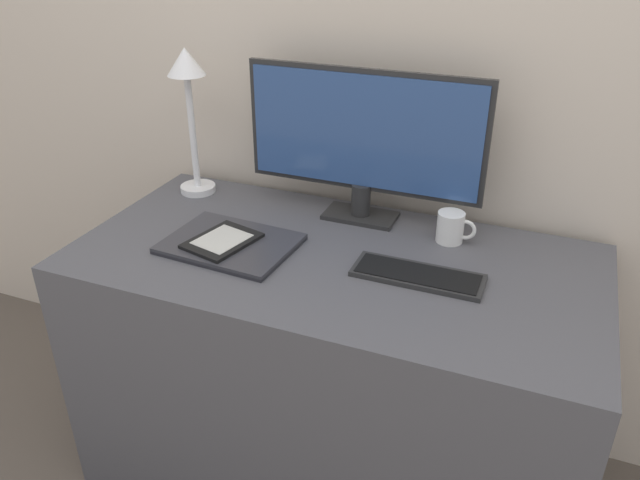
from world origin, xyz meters
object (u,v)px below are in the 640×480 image
Objects in this scene: keyboard at (418,275)px; coffee_mug at (451,227)px; monitor at (363,139)px; laptop at (230,244)px; desk_lamp at (189,93)px; ereader at (222,241)px.

keyboard is 3.04× the size of coffee_mug.
keyboard is (0.23, -0.26, -0.22)m from monitor.
laptop is 0.49m from desk_lamp.
laptop reaches higher than keyboard.
ereader is at bearing -135.82° from laptop.
coffee_mug is at bearing -10.41° from monitor.
keyboard is at bearing -98.95° from coffee_mug.
coffee_mug is (0.53, 0.26, 0.02)m from ereader.
desk_lamp is 0.83m from coffee_mug.
ereader reaches higher than laptop.
monitor is 3.21× the size of ereader.
keyboard is 0.49m from laptop.
coffee_mug reaches higher than ereader.
laptop is at bearing -131.38° from monitor.
ereader is (-0.01, -0.01, 0.01)m from laptop.
keyboard is at bearing 5.19° from ereader.
coffee_mug is at bearing 81.05° from keyboard.
ereader reaches higher than keyboard.
monitor is 2.12× the size of keyboard.
desk_lamp is at bearing 162.03° from keyboard.
laptop is at bearing 44.18° from ereader.
desk_lamp is at bearing 177.58° from coffee_mug.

